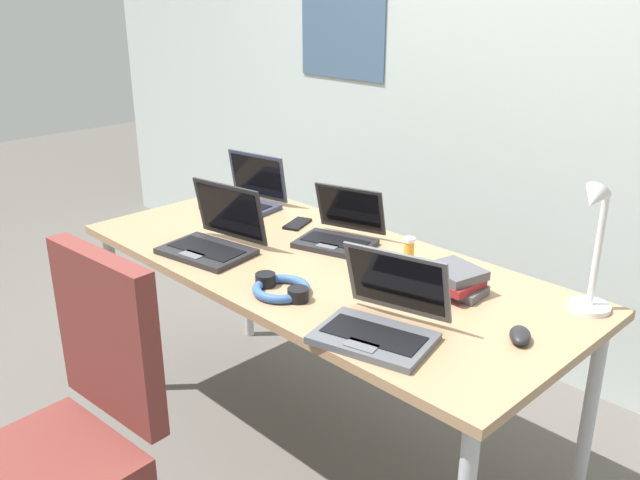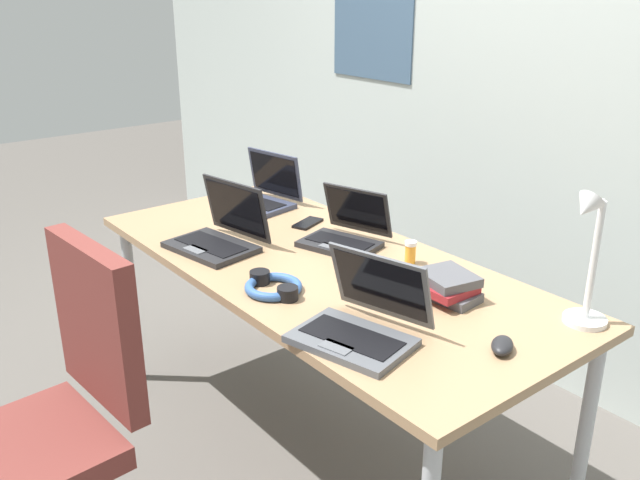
{
  "view_description": "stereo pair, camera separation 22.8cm",
  "coord_description": "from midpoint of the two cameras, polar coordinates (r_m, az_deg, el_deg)",
  "views": [
    {
      "loc": [
        1.52,
        -1.49,
        1.64
      ],
      "look_at": [
        0.0,
        0.0,
        0.82
      ],
      "focal_mm": 38.26,
      "sensor_mm": 36.0,
      "label": 1
    },
    {
      "loc": [
        1.67,
        -1.32,
        1.64
      ],
      "look_at": [
        0.0,
        0.0,
        0.82
      ],
      "focal_mm": 38.26,
      "sensor_mm": 36.0,
      "label": 2
    }
  ],
  "objects": [
    {
      "name": "laptop_mid_desk",
      "position": [
        2.88,
        -8.5,
        3.55
      ],
      "size": [
        0.33,
        0.28,
        0.22
      ],
      "color": "#33384C",
      "rests_on": "desk"
    },
    {
      "name": "wall_back",
      "position": [
        2.99,
        13.33,
        14.0
      ],
      "size": [
        6.0,
        0.13,
        2.6
      ],
      "color": "#B2BCB7",
      "rests_on": "ground_plane"
    },
    {
      "name": "desk",
      "position": [
        2.33,
        -2.8,
        -3.19
      ],
      "size": [
        1.8,
        0.8,
        0.74
      ],
      "color": "#9E7A56",
      "rests_on": "ground_plane"
    },
    {
      "name": "laptop_back_right",
      "position": [
        2.45,
        -0.98,
        0.58
      ],
      "size": [
        0.32,
        0.31,
        0.2
      ],
      "color": "#232326",
      "rests_on": "desk"
    },
    {
      "name": "cell_phone",
      "position": [
        2.66,
        -4.36,
        1.32
      ],
      "size": [
        0.11,
        0.15,
        0.01
      ],
      "primitive_type": "cube",
      "rotation": [
        0.0,
        0.0,
        0.37
      ],
      "color": "black",
      "rests_on": "desk"
    },
    {
      "name": "office_chair",
      "position": [
        2.11,
        -23.53,
        -16.98
      ],
      "size": [
        0.52,
        0.55,
        0.97
      ],
      "color": "black",
      "rests_on": "ground_plane"
    },
    {
      "name": "coffee_mug",
      "position": [
        2.05,
        2.44,
        -3.59
      ],
      "size": [
        0.11,
        0.08,
        0.09
      ],
      "color": "#2D518C",
      "rests_on": "desk"
    },
    {
      "name": "computer_mouse",
      "position": [
        1.86,
        13.06,
        -7.85
      ],
      "size": [
        0.1,
        0.11,
        0.03
      ],
      "primitive_type": "ellipsoid",
      "rotation": [
        0.0,
        0.0,
        0.55
      ],
      "color": "black",
      "rests_on": "desk"
    },
    {
      "name": "pill_bottle",
      "position": [
        2.32,
        4.69,
        -0.76
      ],
      "size": [
        0.04,
        0.04,
        0.08
      ],
      "color": "gold",
      "rests_on": "desk"
    },
    {
      "name": "laptop_by_keyboard",
      "position": [
        1.83,
        1.56,
        -6.8
      ],
      "size": [
        0.36,
        0.34,
        0.22
      ],
      "color": "#515459",
      "rests_on": "desk"
    },
    {
      "name": "desk_lamp",
      "position": [
        1.99,
        18.89,
        -0.8
      ],
      "size": [
        0.12,
        0.18,
        0.4
      ],
      "color": "white",
      "rests_on": "desk"
    },
    {
      "name": "laptop_near_lamp",
      "position": [
        2.43,
        -11.56,
        0.06
      ],
      "size": [
        0.35,
        0.3,
        0.23
      ],
      "color": "#232326",
      "rests_on": "desk"
    },
    {
      "name": "book_stack",
      "position": [
        2.09,
        7.98,
        -3.41
      ],
      "size": [
        0.22,
        0.17,
        0.08
      ],
      "color": "#4C4C51",
      "rests_on": "desk"
    },
    {
      "name": "ground_plane",
      "position": [
        2.68,
        -2.53,
        -16.62
      ],
      "size": [
        12.0,
        12.0,
        0.0
      ],
      "primitive_type": "plane",
      "color": "#56514C"
    },
    {
      "name": "headphones",
      "position": [
        2.09,
        -6.38,
        -4.11
      ],
      "size": [
        0.21,
        0.18,
        0.04
      ],
      "color": "#335999",
      "rests_on": "desk"
    }
  ]
}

